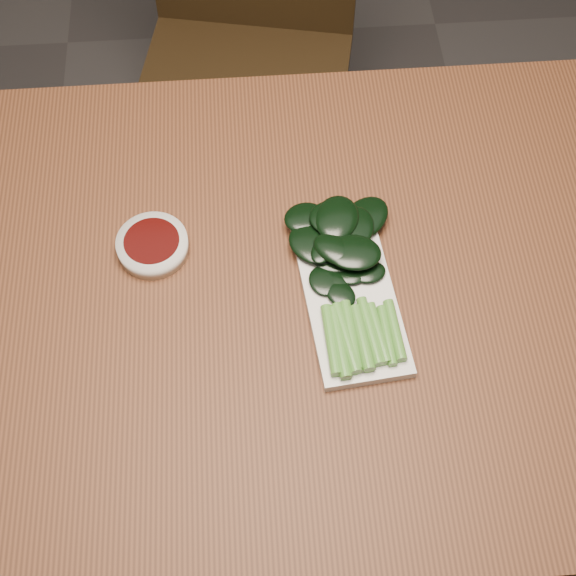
# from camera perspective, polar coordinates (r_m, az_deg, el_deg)

# --- Properties ---
(ground) EXTENTS (6.00, 6.00, 0.00)m
(ground) POSITION_cam_1_polar(r_m,az_deg,el_deg) (1.79, -0.31, -12.23)
(ground) COLOR #333030
(ground) RESTS_ON ground
(table) EXTENTS (1.40, 0.80, 0.75)m
(table) POSITION_cam_1_polar(r_m,az_deg,el_deg) (1.16, -0.47, -1.78)
(table) COLOR #4F2A16
(table) RESTS_ON ground
(chair_far) EXTENTS (0.52, 0.52, 0.89)m
(chair_far) POSITION_cam_1_polar(r_m,az_deg,el_deg) (1.78, -2.99, 16.69)
(chair_far) COLOR black
(chair_far) RESTS_ON ground
(sauce_bowl) EXTENTS (0.10, 0.10, 0.02)m
(sauce_bowl) POSITION_cam_1_polar(r_m,az_deg,el_deg) (1.14, -9.61, 3.02)
(sauce_bowl) COLOR silver
(sauce_bowl) RESTS_ON table
(serving_plate) EXTENTS (0.15, 0.28, 0.01)m
(serving_plate) POSITION_cam_1_polar(r_m,az_deg,el_deg) (1.09, 4.33, -0.31)
(serving_plate) COLOR silver
(serving_plate) RESTS_ON table
(gai_lan) EXTENTS (0.17, 0.29, 0.03)m
(gai_lan) POSITION_cam_1_polar(r_m,az_deg,el_deg) (1.09, 3.89, 1.89)
(gai_lan) COLOR #48842D
(gai_lan) RESTS_ON serving_plate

